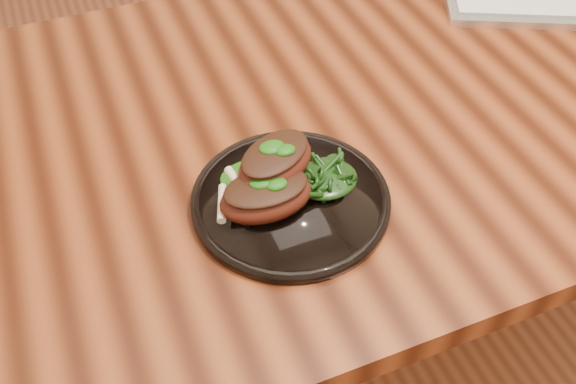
{
  "coord_description": "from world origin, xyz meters",
  "views": [
    {
      "loc": [
        -0.54,
        -0.67,
        1.35
      ],
      "look_at": [
        -0.33,
        -0.17,
        0.78
      ],
      "focal_mm": 40.0,
      "sensor_mm": 36.0,
      "label": 1
    }
  ],
  "objects_px": {
    "lamb_chop_front": "(265,195)",
    "greens_heap": "(326,176)",
    "plate": "(291,200)",
    "keyboard": "(565,7)",
    "desk": "(435,117)"
  },
  "relations": [
    {
      "from": "plate",
      "to": "keyboard",
      "type": "height_order",
      "value": "keyboard"
    },
    {
      "from": "greens_heap",
      "to": "lamb_chop_front",
      "type": "bearing_deg",
      "value": -171.27
    },
    {
      "from": "greens_heap",
      "to": "keyboard",
      "type": "distance_m",
      "value": 0.62
    },
    {
      "from": "greens_heap",
      "to": "desk",
      "type": "bearing_deg",
      "value": 29.83
    },
    {
      "from": "keyboard",
      "to": "greens_heap",
      "type": "bearing_deg",
      "value": -157.06
    },
    {
      "from": "desk",
      "to": "plate",
      "type": "distance_m",
      "value": 0.37
    },
    {
      "from": "desk",
      "to": "lamb_chop_front",
      "type": "xyz_separation_m",
      "value": [
        -0.36,
        -0.17,
        0.12
      ]
    },
    {
      "from": "plate",
      "to": "keyboard",
      "type": "bearing_deg",
      "value": 21.64
    },
    {
      "from": "desk",
      "to": "plate",
      "type": "height_order",
      "value": "plate"
    },
    {
      "from": "greens_heap",
      "to": "keyboard",
      "type": "bearing_deg",
      "value": 22.94
    },
    {
      "from": "lamb_chop_front",
      "to": "desk",
      "type": "bearing_deg",
      "value": 25.33
    },
    {
      "from": "desk",
      "to": "lamb_chop_front",
      "type": "relative_size",
      "value": 12.93
    },
    {
      "from": "lamb_chop_front",
      "to": "greens_heap",
      "type": "distance_m",
      "value": 0.09
    },
    {
      "from": "lamb_chop_front",
      "to": "greens_heap",
      "type": "bearing_deg",
      "value": 8.73
    },
    {
      "from": "desk",
      "to": "keyboard",
      "type": "xyz_separation_m",
      "value": [
        0.3,
        0.08,
        0.09
      ]
    }
  ]
}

